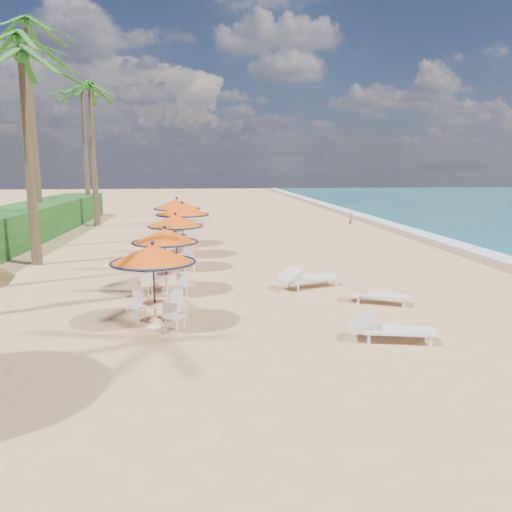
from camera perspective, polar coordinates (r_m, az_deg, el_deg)
The scene contains 17 objects.
ground at distance 13.03m, azimuth 10.96°, elevation -7.68°, with size 160.00×160.00×0.00m, color tan.
foam_strip at distance 25.74m, azimuth 24.38°, elevation 0.43°, with size 1.20×140.00×0.04m, color white.
wetsand_band at distance 25.30m, azimuth 22.63°, elevation 0.40°, with size 1.40×140.00×0.02m, color olive.
station_0 at distance 12.45m, azimuth -11.51°, elevation -0.93°, with size 2.10×2.10×2.19m.
station_1 at distance 15.76m, azimuth -10.44°, elevation 1.34°, with size 2.07×2.07×2.16m.
station_2 at distance 19.42m, azimuth -9.18°, elevation 3.20°, with size 2.15×2.19×2.24m.
station_3 at distance 22.32m, azimuth -8.48°, elevation 4.72°, with size 2.36×2.36×2.46m.
station_4 at distance 25.63m, azimuth -8.93°, elevation 5.41°, with size 2.36×2.36×2.46m.
lounger_near at distance 11.90m, azimuth 14.97°, elevation -7.96°, with size 2.00×1.01×0.69m.
lounger_mid at distance 15.03m, azimuth 13.47°, elevation -4.18°, with size 1.87×1.28×0.65m.
lounger_far at distance 16.52m, azimuth 5.86°, elevation -2.45°, with size 2.24×1.43×0.77m.
palm_3 at distance 22.24m, azimuth -25.17°, elevation 18.76°, with size 5.00×5.00×8.37m.
palm_4 at distance 27.08m, azimuth -25.41°, elevation 20.29°, with size 5.00×5.00×9.99m.
palm_5 at distance 34.08m, azimuth -24.76°, elevation 21.87°, with size 5.00×5.00×12.40m.
palm_6 at distance 35.57m, azimuth -18.44°, elevation 16.99°, with size 5.00×5.00×9.29m.
palm_7 at distance 40.91m, azimuth -19.24°, elevation 16.92°, with size 5.00×5.00×9.99m.
person at distance 34.71m, azimuth 10.75°, elevation 4.23°, with size 0.34×0.22×0.92m, color #8C6747.
Camera 1 is at (-3.75, -11.84, 3.95)m, focal length 35.00 mm.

